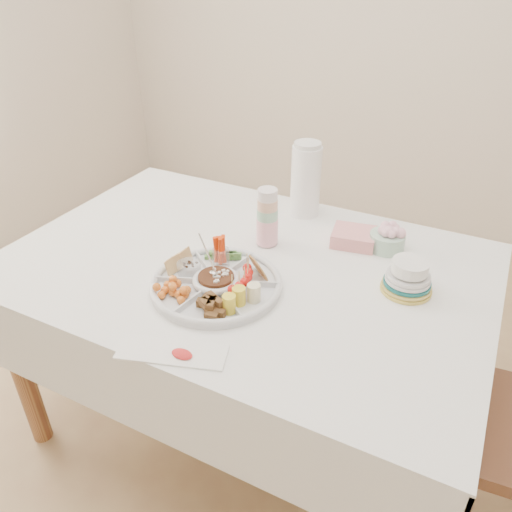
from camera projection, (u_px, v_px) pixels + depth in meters
The scene contains 18 objects.
floor at pixel (246, 421), 2.00m from camera, with size 4.00×4.00×0.00m, color tan.
wall_back at pixel (411, 1), 2.79m from camera, with size 4.00×0.02×2.70m, color beige.
dining_table at pixel (245, 350), 1.80m from camera, with size 1.52×1.02×0.76m, color white.
chair at pixel (498, 409), 1.35m from camera, with size 0.46×0.46×1.10m, color brown.
party_tray at pixel (216, 282), 1.46m from camera, with size 0.38×0.38×0.04m, color silver.
bean_dip at pixel (216, 280), 1.46m from camera, with size 0.10×0.10×0.04m, color black.
tortillas at pixel (256, 266), 1.50m from camera, with size 0.09×0.09×0.06m, color #AF7038, non-canonical shape.
carrot_cucumber at pixel (222, 247), 1.55m from camera, with size 0.10×0.10×0.09m, color #EB3A09, non-canonical shape.
pita_raisins at pixel (183, 262), 1.51m from camera, with size 0.10×0.10×0.05m, color tan, non-canonical shape.
cherries at pixel (173, 289), 1.41m from camera, with size 0.11×0.11×0.04m, color orange, non-canonical shape.
granola_chunks at pixel (209, 306), 1.34m from camera, with size 0.09×0.09×0.04m, color #583214, non-canonical shape.
banana_tomato at pixel (252, 287), 1.38m from camera, with size 0.12×0.12×0.10m, color #FBE297, non-canonical shape.
cup_stack at pixel (267, 217), 1.64m from camera, with size 0.07×0.07×0.20m, color #B6C7B3.
thermos at pixel (306, 179), 1.81m from camera, with size 0.11×0.11×0.28m, color white.
flower_bowl at pixel (387, 238), 1.64m from camera, with size 0.12×0.12×0.09m, color #82B494.
napkin_stack at pixel (354, 237), 1.68m from camera, with size 0.14×0.12×0.05m, color pink.
plate_stack at pixel (408, 277), 1.44m from camera, with size 0.15×0.15×0.10m, color gold.
placemat at pixel (172, 352), 1.24m from camera, with size 0.27×0.09×0.01m, color white.
Camera 1 is at (0.64, -1.18, 1.62)m, focal length 35.00 mm.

